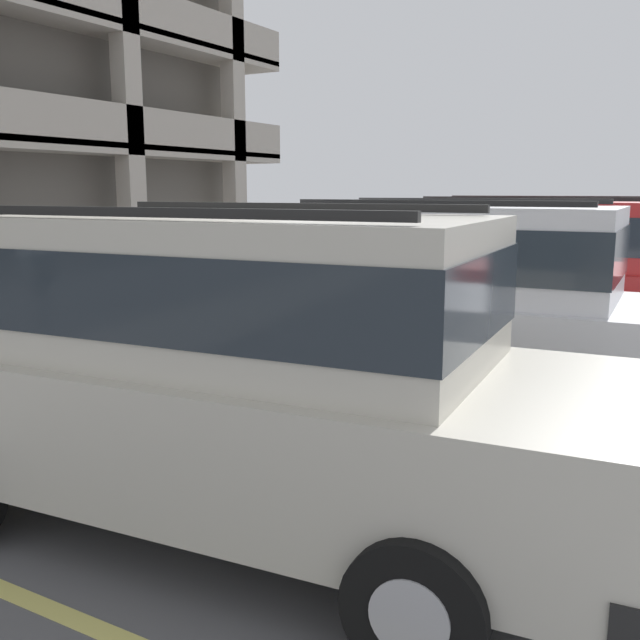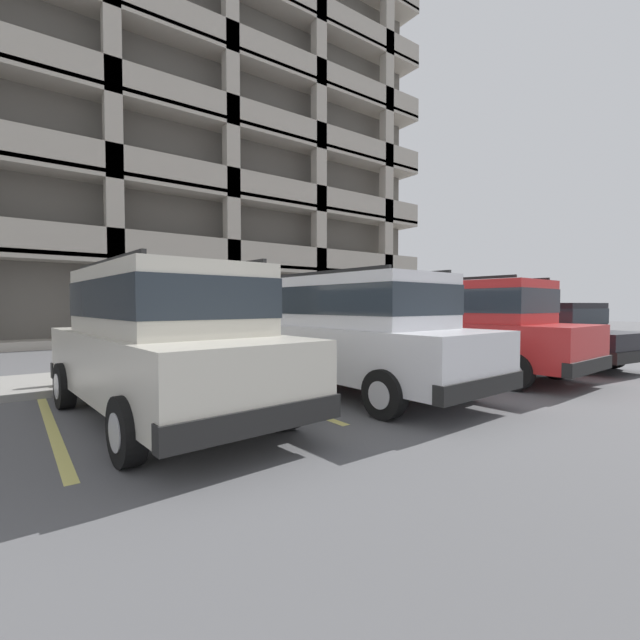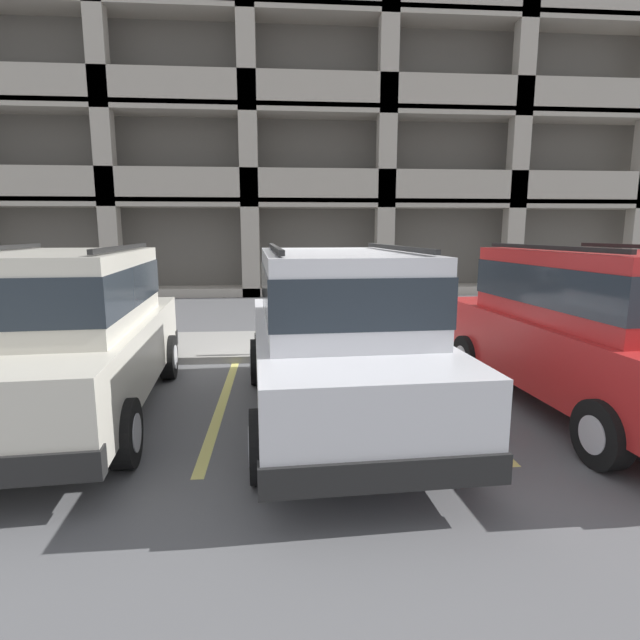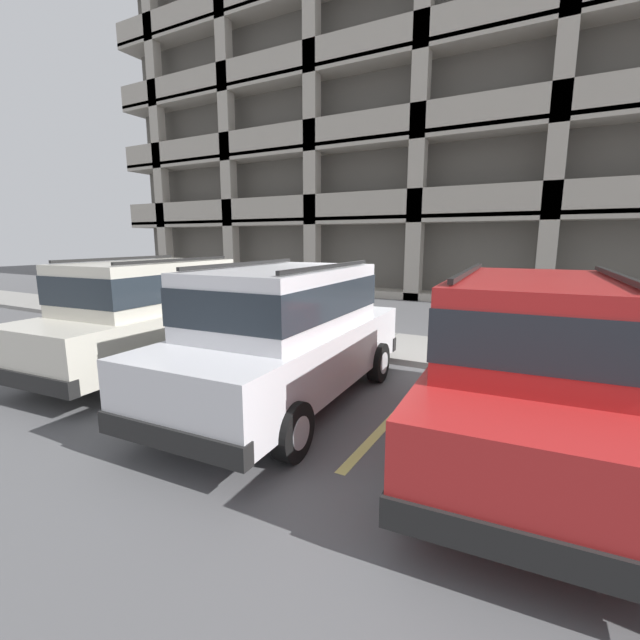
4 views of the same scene
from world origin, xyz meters
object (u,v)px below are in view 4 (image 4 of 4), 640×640
at_px(dark_hatchback, 530,359).
at_px(parking_meter_far, 154,282).
at_px(silver_suv, 287,330).
at_px(parking_meter_near, 363,299).
at_px(fire_hydrant, 227,317).
at_px(red_sedan, 152,310).
at_px(parking_garage, 453,93).

relative_size(dark_hatchback, parking_meter_far, 3.21).
bearing_deg(silver_suv, parking_meter_far, 152.54).
distance_m(parking_meter_near, fire_hydrant, 3.87).
height_order(red_sedan, parking_meter_near, red_sedan).
distance_m(silver_suv, parking_meter_near, 2.74).
xyz_separation_m(dark_hatchback, parking_garage, (-4.73, 16.68, 7.95)).
xyz_separation_m(dark_hatchback, parking_meter_near, (-3.13, 2.73, 0.12)).
relative_size(silver_suv, fire_hydrant, 6.96).
xyz_separation_m(red_sedan, parking_meter_near, (3.12, 2.47, 0.12)).
distance_m(silver_suv, dark_hatchback, 3.14).
relative_size(red_sedan, dark_hatchback, 1.00).
relative_size(silver_suv, parking_garage, 0.15).
bearing_deg(parking_meter_far, dark_hatchback, -16.52).
bearing_deg(parking_garage, dark_hatchback, -74.16).
height_order(dark_hatchback, fire_hydrant, dark_hatchback).
bearing_deg(parking_meter_near, fire_hydrant, 175.51).
bearing_deg(dark_hatchback, fire_hydrant, 152.80).
bearing_deg(dark_hatchback, red_sedan, 174.09).
bearing_deg(silver_suv, dark_hatchback, -2.73).
bearing_deg(silver_suv, parking_meter_near, 86.90).
bearing_deg(parking_meter_near, red_sedan, -141.60).
bearing_deg(fire_hydrant, red_sedan, -76.56).
height_order(dark_hatchback, parking_meter_far, dark_hatchback).
height_order(silver_suv, fire_hydrant, silver_suv).
relative_size(red_sedan, fire_hydrant, 7.01).
distance_m(silver_suv, fire_hydrant, 4.88).
relative_size(silver_suv, red_sedan, 0.99).
relative_size(dark_hatchback, parking_meter_near, 3.35).
height_order(red_sedan, parking_garage, parking_garage).
bearing_deg(fire_hydrant, dark_hatchback, -23.64).
height_order(red_sedan, fire_hydrant, red_sedan).
bearing_deg(red_sedan, fire_hydrant, 99.04).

